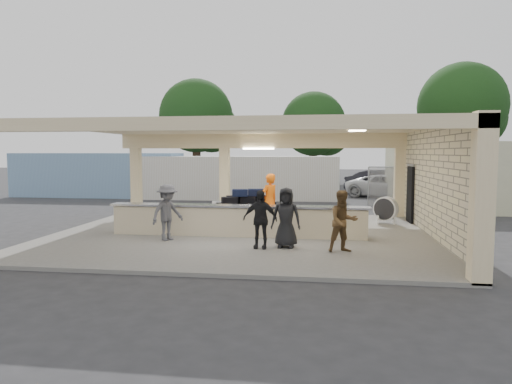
# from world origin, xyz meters

# --- Properties ---
(ground) EXTENTS (120.00, 120.00, 0.00)m
(ground) POSITION_xyz_m (0.00, 0.00, 0.00)
(ground) COLOR #28282B
(ground) RESTS_ON ground
(pavilion) EXTENTS (12.01, 10.00, 3.55)m
(pavilion) POSITION_xyz_m (0.21, 0.66, 1.35)
(pavilion) COLOR slate
(pavilion) RESTS_ON ground
(baggage_counter) EXTENTS (8.20, 0.58, 0.98)m
(baggage_counter) POSITION_xyz_m (0.00, -0.50, 0.59)
(baggage_counter) COLOR beige
(baggage_counter) RESTS_ON pavilion
(luggage_cart) EXTENTS (2.58, 1.93, 1.35)m
(luggage_cart) POSITION_xyz_m (-0.03, 1.08, 0.84)
(luggage_cart) COLOR white
(luggage_cart) RESTS_ON pavilion
(drum_fan) EXTENTS (0.91, 0.74, 0.99)m
(drum_fan) POSITION_xyz_m (5.00, 2.78, 0.63)
(drum_fan) COLOR white
(drum_fan) RESTS_ON pavilion
(baggage_handler) EXTENTS (0.74, 0.78, 1.91)m
(baggage_handler) POSITION_xyz_m (0.86, 0.85, 1.06)
(baggage_handler) COLOR orange
(baggage_handler) RESTS_ON pavilion
(passenger_a) EXTENTS (0.87, 0.59, 1.64)m
(passenger_a) POSITION_xyz_m (3.17, -2.42, 0.92)
(passenger_a) COLOR brown
(passenger_a) RESTS_ON pavilion
(passenger_b) EXTENTS (0.95, 0.38, 1.60)m
(passenger_b) POSITION_xyz_m (0.94, -2.23, 0.90)
(passenger_b) COLOR black
(passenger_b) RESTS_ON pavilion
(passenger_c) EXTENTS (0.92, 1.12, 1.68)m
(passenger_c) POSITION_xyz_m (-1.95, -1.49, 0.94)
(passenger_c) COLOR #4B4B50
(passenger_c) RESTS_ON pavilion
(passenger_d) EXTENTS (0.83, 0.38, 1.67)m
(passenger_d) POSITION_xyz_m (1.63, -2.03, 0.93)
(passenger_d) COLOR black
(passenger_d) RESTS_ON pavilion
(car_white_a) EXTENTS (5.30, 3.95, 1.37)m
(car_white_a) POSITION_xyz_m (6.67, 13.85, 0.68)
(car_white_a) COLOR silver
(car_white_a) RESTS_ON ground
(car_white_b) EXTENTS (4.74, 2.42, 1.43)m
(car_white_b) POSITION_xyz_m (10.97, 13.35, 0.71)
(car_white_b) COLOR silver
(car_white_b) RESTS_ON ground
(car_dark) EXTENTS (5.04, 3.61, 1.60)m
(car_dark) POSITION_xyz_m (6.68, 15.36, 0.80)
(car_dark) COLOR black
(car_dark) RESTS_ON ground
(container_white) EXTENTS (11.56, 2.61, 2.49)m
(container_white) POSITION_xyz_m (-2.13, 11.75, 1.25)
(container_white) COLOR silver
(container_white) RESTS_ON ground
(container_blue) EXTENTS (10.31, 2.50, 2.68)m
(container_blue) POSITION_xyz_m (-11.04, 12.00, 1.34)
(container_blue) COLOR #759BBC
(container_blue) RESTS_ON ground
(fence) EXTENTS (12.06, 0.06, 2.03)m
(fence) POSITION_xyz_m (11.00, 9.00, 1.05)
(fence) COLOR gray
(fence) RESTS_ON ground
(tree_left) EXTENTS (6.60, 6.30, 9.00)m
(tree_left) POSITION_xyz_m (-7.68, 24.16, 5.59)
(tree_left) COLOR #382619
(tree_left) RESTS_ON ground
(tree_mid) EXTENTS (6.00, 5.60, 8.00)m
(tree_mid) POSITION_xyz_m (2.32, 26.16, 4.96)
(tree_mid) COLOR #382619
(tree_mid) RESTS_ON ground
(tree_right) EXTENTS (7.20, 7.00, 10.00)m
(tree_right) POSITION_xyz_m (14.32, 25.16, 6.21)
(tree_right) COLOR #382619
(tree_right) RESTS_ON ground
(adjacent_building) EXTENTS (6.00, 8.00, 3.20)m
(adjacent_building) POSITION_xyz_m (9.50, 10.00, 1.60)
(adjacent_building) COLOR beige
(adjacent_building) RESTS_ON ground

